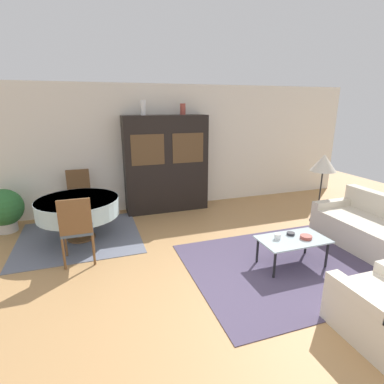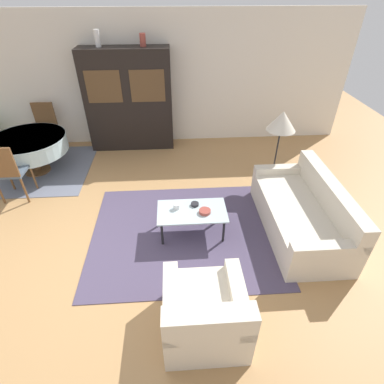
{
  "view_description": "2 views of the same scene",
  "coord_description": "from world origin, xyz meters",
  "px_view_note": "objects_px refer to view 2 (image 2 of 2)",
  "views": [
    {
      "loc": [
        -1.26,
        -2.89,
        2.28
      ],
      "look_at": [
        0.2,
        1.4,
        0.95
      ],
      "focal_mm": 28.0,
      "sensor_mm": 36.0,
      "label": 1
    },
    {
      "loc": [
        1.17,
        -2.94,
        3.14
      ],
      "look_at": [
        1.39,
        0.37,
        0.75
      ],
      "focal_mm": 28.0,
      "sensor_mm": 36.0,
      "label": 2
    }
  ],
  "objects_px": {
    "dining_chair_near": "(8,170)",
    "cup": "(177,206)",
    "couch": "(303,214)",
    "coffee_table": "(192,213)",
    "bowl_small": "(195,204)",
    "dining_table": "(29,145)",
    "floor_lamp": "(282,123)",
    "armchair": "(205,314)",
    "vase_short": "(143,40)",
    "dining_chair_far": "(45,125)",
    "vase_tall": "(97,38)",
    "bowl": "(205,211)",
    "display_cabinet": "(129,101)"
  },
  "relations": [
    {
      "from": "dining_chair_far",
      "to": "bowl",
      "type": "bearing_deg",
      "value": 136.86
    },
    {
      "from": "cup",
      "to": "vase_short",
      "type": "bearing_deg",
      "value": 100.04
    },
    {
      "from": "floor_lamp",
      "to": "vase_tall",
      "type": "bearing_deg",
      "value": 152.2
    },
    {
      "from": "armchair",
      "to": "bowl",
      "type": "bearing_deg",
      "value": 84.44
    },
    {
      "from": "dining_chair_near",
      "to": "cup",
      "type": "bearing_deg",
      "value": -19.77
    },
    {
      "from": "dining_chair_near",
      "to": "bowl",
      "type": "relative_size",
      "value": 6.2
    },
    {
      "from": "vase_tall",
      "to": "floor_lamp",
      "type": "bearing_deg",
      "value": -27.8
    },
    {
      "from": "coffee_table",
      "to": "dining_chair_far",
      "type": "relative_size",
      "value": 0.97
    },
    {
      "from": "vase_short",
      "to": "couch",
      "type": "bearing_deg",
      "value": -51.66
    },
    {
      "from": "dining_chair_far",
      "to": "dining_table",
      "type": "bearing_deg",
      "value": 90.0
    },
    {
      "from": "cup",
      "to": "vase_tall",
      "type": "xyz_separation_m",
      "value": [
        -1.35,
        2.9,
        1.76
      ]
    },
    {
      "from": "armchair",
      "to": "vase_tall",
      "type": "relative_size",
      "value": 3.02
    },
    {
      "from": "armchair",
      "to": "floor_lamp",
      "type": "distance_m",
      "value": 3.36
    },
    {
      "from": "bowl",
      "to": "vase_short",
      "type": "relative_size",
      "value": 0.72
    },
    {
      "from": "dining_table",
      "to": "floor_lamp",
      "type": "bearing_deg",
      "value": -8.19
    },
    {
      "from": "dining_chair_near",
      "to": "dining_table",
      "type": "bearing_deg",
      "value": 90.0
    },
    {
      "from": "couch",
      "to": "bowl_small",
      "type": "distance_m",
      "value": 1.6
    },
    {
      "from": "couch",
      "to": "vase_short",
      "type": "relative_size",
      "value": 8.56
    },
    {
      "from": "floor_lamp",
      "to": "cup",
      "type": "distance_m",
      "value": 2.3
    },
    {
      "from": "bowl_small",
      "to": "dining_table",
      "type": "bearing_deg",
      "value": 148.5
    },
    {
      "from": "dining_table",
      "to": "vase_short",
      "type": "distance_m",
      "value": 2.91
    },
    {
      "from": "coffee_table",
      "to": "vase_tall",
      "type": "height_order",
      "value": "vase_tall"
    },
    {
      "from": "display_cabinet",
      "to": "bowl_small",
      "type": "relative_size",
      "value": 17.84
    },
    {
      "from": "armchair",
      "to": "bowl_small",
      "type": "bearing_deg",
      "value": 89.44
    },
    {
      "from": "coffee_table",
      "to": "bowl_small",
      "type": "relative_size",
      "value": 8.56
    },
    {
      "from": "bowl_small",
      "to": "vase_tall",
      "type": "xyz_separation_m",
      "value": [
        -1.62,
        2.84,
        1.78
      ]
    },
    {
      "from": "dining_chair_far",
      "to": "bowl_small",
      "type": "height_order",
      "value": "dining_chair_far"
    },
    {
      "from": "armchair",
      "to": "cup",
      "type": "bearing_deg",
      "value": 98.84
    },
    {
      "from": "armchair",
      "to": "vase_short",
      "type": "xyz_separation_m",
      "value": [
        -0.77,
        4.52,
        1.88
      ]
    },
    {
      "from": "vase_short",
      "to": "dining_table",
      "type": "bearing_deg",
      "value": -155.32
    },
    {
      "from": "bowl",
      "to": "vase_short",
      "type": "xyz_separation_m",
      "value": [
        -0.91,
        3.02,
        1.74
      ]
    },
    {
      "from": "couch",
      "to": "bowl_small",
      "type": "height_order",
      "value": "couch"
    },
    {
      "from": "dining_table",
      "to": "bowl_small",
      "type": "distance_m",
      "value": 3.51
    },
    {
      "from": "armchair",
      "to": "coffee_table",
      "type": "distance_m",
      "value": 1.55
    },
    {
      "from": "dining_table",
      "to": "vase_tall",
      "type": "relative_size",
      "value": 4.61
    },
    {
      "from": "couch",
      "to": "dining_chair_near",
      "type": "xyz_separation_m",
      "value": [
        -4.58,
        1.07,
        0.29
      ]
    },
    {
      "from": "couch",
      "to": "vase_tall",
      "type": "relative_size",
      "value": 6.6
    },
    {
      "from": "dining_chair_near",
      "to": "floor_lamp",
      "type": "distance_m",
      "value": 4.57
    },
    {
      "from": "bowl_small",
      "to": "cup",
      "type": "bearing_deg",
      "value": -168.12
    },
    {
      "from": "armchair",
      "to": "display_cabinet",
      "type": "relative_size",
      "value": 0.43
    },
    {
      "from": "coffee_table",
      "to": "cup",
      "type": "distance_m",
      "value": 0.24
    },
    {
      "from": "couch",
      "to": "dining_chair_near",
      "type": "bearing_deg",
      "value": 76.8
    },
    {
      "from": "display_cabinet",
      "to": "floor_lamp",
      "type": "bearing_deg",
      "value": -31.52
    },
    {
      "from": "bowl",
      "to": "coffee_table",
      "type": "bearing_deg",
      "value": 162.49
    },
    {
      "from": "floor_lamp",
      "to": "cup",
      "type": "height_order",
      "value": "floor_lamp"
    },
    {
      "from": "dining_table",
      "to": "bowl",
      "type": "xyz_separation_m",
      "value": [
        3.12,
        -2.01,
        -0.14
      ]
    },
    {
      "from": "dining_chair_near",
      "to": "vase_tall",
      "type": "relative_size",
      "value": 3.46
    },
    {
      "from": "dining_chair_far",
      "to": "floor_lamp",
      "type": "relative_size",
      "value": 0.75
    },
    {
      "from": "couch",
      "to": "coffee_table",
      "type": "xyz_separation_m",
      "value": [
        -1.64,
        0.03,
        0.08
      ]
    },
    {
      "from": "dining_chair_near",
      "to": "dining_chair_far",
      "type": "distance_m",
      "value": 1.82
    }
  ]
}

